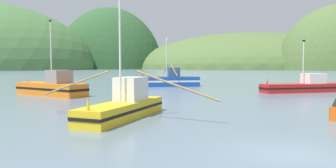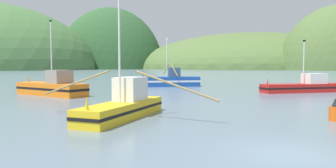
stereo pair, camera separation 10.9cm
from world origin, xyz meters
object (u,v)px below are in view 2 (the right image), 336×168
fishing_boat_orange (52,87)px  fishing_boat_red (307,86)px  fishing_boat_blue (170,81)px  fishing_boat_yellow (124,105)px  channel_buoy (335,112)px

fishing_boat_orange → fishing_boat_red: fishing_boat_orange is taller
fishing_boat_blue → fishing_boat_yellow: size_ratio=1.08×
fishing_boat_orange → channel_buoy: size_ratio=6.46×
fishing_boat_red → fishing_boat_blue: bearing=-45.5°
fishing_boat_red → channel_buoy: fishing_boat_red is taller
fishing_boat_blue → fishing_boat_orange: bearing=37.8°
fishing_boat_blue → fishing_boat_orange: 18.70m
fishing_boat_orange → fishing_boat_red: 29.08m
fishing_boat_yellow → channel_buoy: size_ratio=7.99×
channel_buoy → fishing_boat_yellow: bearing=168.9°
fishing_boat_blue → fishing_boat_red: fishing_boat_blue is taller
fishing_boat_orange → channel_buoy: 26.56m
fishing_boat_orange → fishing_boat_yellow: fishing_boat_orange is taller
fishing_boat_blue → fishing_boat_orange: (-13.95, -12.46, -0.02)m
fishing_boat_blue → channel_buoy: fishing_boat_blue is taller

